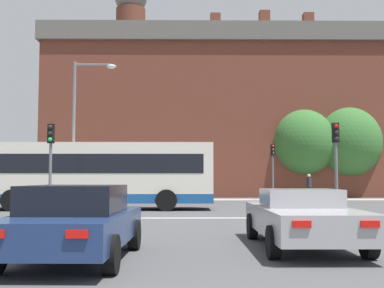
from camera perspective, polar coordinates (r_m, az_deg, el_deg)
stop_line_strip at (r=18.59m, az=-0.32°, el=-8.76°), size 9.23×0.30×0.01m
far_pavement at (r=34.08m, az=-0.44°, el=-6.60°), size 70.26×2.50×0.01m
brick_civic_building at (r=44.97m, az=3.11°, el=3.11°), size 29.80×14.98×20.15m
car_saloon_left at (r=9.38m, az=-13.71°, el=-8.92°), size 2.18×4.42×1.40m
car_roadster_right at (r=11.07m, az=12.89°, el=-8.49°), size 2.04×4.93×1.29m
bus_crossing_lead at (r=23.97m, az=-11.47°, el=-3.51°), size 11.50×2.65×3.20m
traffic_light_near_right at (r=20.42m, az=16.70°, el=-0.99°), size 0.26×0.31×3.78m
traffic_light_near_left at (r=20.55m, az=-16.42°, el=-1.04°), size 0.26×0.31×3.76m
traffic_light_far_right at (r=34.08m, az=9.55°, el=-2.13°), size 0.26×0.31×3.89m
street_lamp_junction at (r=25.12m, az=-13.01°, el=2.99°), size 2.21×0.36×7.49m
pedestrian_waiting at (r=34.80m, az=13.70°, el=-4.68°), size 0.44×0.44×1.81m
pedestrian_walking_east at (r=34.61m, az=-12.42°, el=-4.84°), size 0.40×0.46×1.69m
tree_by_building at (r=40.46m, az=17.84°, el=0.18°), size 5.47×5.47×7.24m
tree_kerbside at (r=39.03m, az=13.07°, el=0.18°), size 4.96×4.96×6.94m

